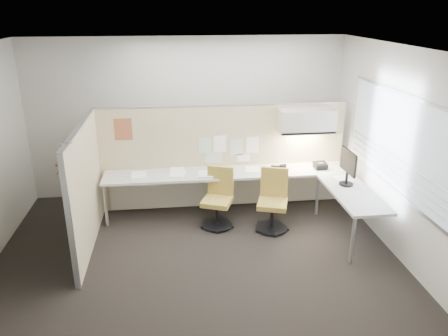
{
  "coord_description": "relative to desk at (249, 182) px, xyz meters",
  "views": [
    {
      "loc": [
        -0.25,
        -5.3,
        3.28
      ],
      "look_at": [
        0.48,
        0.8,
        0.98
      ],
      "focal_mm": 35.0,
      "sensor_mm": 36.0,
      "label": 1
    }
  ],
  "objects": [
    {
      "name": "chair_left",
      "position": [
        -0.54,
        -0.26,
        -0.17
      ],
      "size": [
        0.56,
        0.57,
        0.92
      ],
      "rotation": [
        0.0,
        0.0,
        -0.38
      ],
      "color": "black",
      "rests_on": "floor"
    },
    {
      "name": "wall_back",
      "position": [
        -0.93,
        1.12,
        0.8
      ],
      "size": [
        5.5,
        0.02,
        2.8
      ],
      "primitive_type": "cube",
      "color": "beige",
      "rests_on": "ground"
    },
    {
      "name": "overhead_bin",
      "position": [
        0.97,
        0.26,
        0.91
      ],
      "size": [
        0.9,
        0.36,
        0.38
      ],
      "primitive_type": "cube",
      "color": "beige",
      "rests_on": "partition_back"
    },
    {
      "name": "tape_dispenser",
      "position": [
        0.6,
        0.22,
        0.16
      ],
      "size": [
        0.11,
        0.09,
        0.06
      ],
      "primitive_type": "cube",
      "rotation": [
        0.0,
        0.0,
        0.35
      ],
      "color": "black",
      "rests_on": "desk"
    },
    {
      "name": "stapler",
      "position": [
        0.47,
        0.21,
        0.15
      ],
      "size": [
        0.15,
        0.08,
        0.05
      ],
      "primitive_type": "cube",
      "rotation": [
        0.0,
        0.0,
        -0.27
      ],
      "color": "black",
      "rests_on": "desk"
    },
    {
      "name": "phone",
      "position": [
        1.2,
        0.12,
        0.18
      ],
      "size": [
        0.22,
        0.21,
        0.12
      ],
      "rotation": [
        0.0,
        0.0,
        0.06
      ],
      "color": "black",
      "rests_on": "desk"
    },
    {
      "name": "wall_front",
      "position": [
        -0.93,
        -3.38,
        0.8
      ],
      "size": [
        5.5,
        0.02,
        2.8
      ],
      "primitive_type": "cube",
      "color": "beige",
      "rests_on": "ground"
    },
    {
      "name": "pinned_papers",
      "position": [
        -0.3,
        0.44,
        0.43
      ],
      "size": [
        1.01,
        0.0,
        0.47
      ],
      "color": "#8CBF8C",
      "rests_on": "partition_back"
    },
    {
      "name": "partition_left",
      "position": [
        -2.43,
        -0.63,
        0.27
      ],
      "size": [
        0.06,
        2.2,
        1.75
      ],
      "primitive_type": "cube",
      "color": "tan",
      "rests_on": "floor"
    },
    {
      "name": "window_pane",
      "position": [
        1.79,
        -1.13,
        0.95
      ],
      "size": [
        0.01,
        2.8,
        1.3
      ],
      "primitive_type": "cube",
      "color": "#8E9AA5",
      "rests_on": "wall_right"
    },
    {
      "name": "poster",
      "position": [
        -1.98,
        0.44,
        0.82
      ],
      "size": [
        0.28,
        0.0,
        0.35
      ],
      "primitive_type": "cube",
      "color": "#E4581C",
      "rests_on": "partition_back"
    },
    {
      "name": "chair_right",
      "position": [
        0.29,
        -0.46,
        -0.16
      ],
      "size": [
        0.55,
        0.57,
        0.94
      ],
      "rotation": [
        0.0,
        0.0,
        -0.31
      ],
      "color": "black",
      "rests_on": "floor"
    },
    {
      "name": "partition_back",
      "position": [
        -0.38,
        0.47,
        0.27
      ],
      "size": [
        4.1,
        0.06,
        1.75
      ],
      "primitive_type": "cube",
      "color": "tan",
      "rests_on": "floor"
    },
    {
      "name": "ceiling",
      "position": [
        -0.93,
        -1.13,
        2.2
      ],
      "size": [
        5.5,
        4.5,
        0.01
      ],
      "primitive_type": "cube",
      "color": "white",
      "rests_on": "wall_back"
    },
    {
      "name": "desk",
      "position": [
        0.0,
        0.0,
        0.0
      ],
      "size": [
        4.0,
        2.07,
        0.73
      ],
      "color": "beige",
      "rests_on": "floor"
    },
    {
      "name": "floor",
      "position": [
        -0.93,
        -1.13,
        -0.61
      ],
      "size": [
        5.5,
        4.5,
        0.01
      ],
      "primitive_type": "cube",
      "color": "black",
      "rests_on": "ground"
    },
    {
      "name": "paper_stack_1",
      "position": [
        -1.15,
        0.12,
        0.14
      ],
      "size": [
        0.28,
        0.34,
        0.02
      ],
      "primitive_type": "cube",
      "rotation": [
        0.0,
        0.0,
        -0.19
      ],
      "color": "white",
      "rests_on": "desk"
    },
    {
      "name": "paper_stack_5",
      "position": [
        1.4,
        -0.44,
        0.14
      ],
      "size": [
        0.26,
        0.33,
        0.02
      ],
      "primitive_type": "cube",
      "rotation": [
        0.0,
        0.0,
        0.12
      ],
      "color": "white",
      "rests_on": "desk"
    },
    {
      "name": "paper_stack_6",
      "position": [
        -1.15,
        0.27,
        0.14
      ],
      "size": [
        0.24,
        0.3,
        0.02
      ],
      "primitive_type": "cube",
      "rotation": [
        0.0,
        0.0,
        0.02
      ],
      "color": "white",
      "rests_on": "desk"
    },
    {
      "name": "wall_right",
      "position": [
        1.82,
        -1.13,
        0.8
      ],
      "size": [
        0.02,
        4.5,
        2.8
      ],
      "primitive_type": "cube",
      "color": "beige",
      "rests_on": "ground"
    },
    {
      "name": "paper_stack_4",
      "position": [
        0.43,
        0.11,
        0.14
      ],
      "size": [
        0.25,
        0.32,
        0.03
      ],
      "primitive_type": "cube",
      "rotation": [
        0.0,
        0.0,
        0.08
      ],
      "color": "white",
      "rests_on": "desk"
    },
    {
      "name": "monitor",
      "position": [
        1.37,
        -0.61,
        0.44
      ],
      "size": [
        0.21,
        0.51,
        0.54
      ],
      "rotation": [
        0.0,
        0.0,
        1.6
      ],
      "color": "black",
      "rests_on": "desk"
    },
    {
      "name": "paper_stack_3",
      "position": [
        0.07,
        0.18,
        0.14
      ],
      "size": [
        0.27,
        0.33,
        0.02
      ],
      "primitive_type": "cube",
      "rotation": [
        0.0,
        0.0,
        -0.15
      ],
      "color": "white",
      "rests_on": "desk"
    },
    {
      "name": "coat_hook",
      "position": [
        -2.51,
        -1.41,
        0.82
      ],
      "size": [
        0.18,
        0.44,
        1.32
      ],
      "color": "silver",
      "rests_on": "partition_left"
    },
    {
      "name": "task_light_strip",
      "position": [
        0.97,
        0.26,
        0.7
      ],
      "size": [
        0.6,
        0.06,
        0.02
      ],
      "primitive_type": "cube",
      "color": "#FFEABF",
      "rests_on": "overhead_bin"
    },
    {
      "name": "paper_stack_0",
      "position": [
        -1.76,
        0.1,
        0.15
      ],
      "size": [
        0.24,
        0.31,
        0.04
      ],
      "primitive_type": "cube",
      "rotation": [
        0.0,
        0.0,
        0.05
      ],
      "color": "white",
      "rests_on": "desk"
    },
    {
      "name": "paper_stack_2",
      "position": [
        -0.7,
        0.02,
        0.15
      ],
      "size": [
        0.25,
        0.32,
        0.04
      ],
      "primitive_type": "cube",
      "rotation": [
        0.0,
        0.0,
        -0.07
      ],
      "color": "white",
      "rests_on": "desk"
    }
  ]
}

